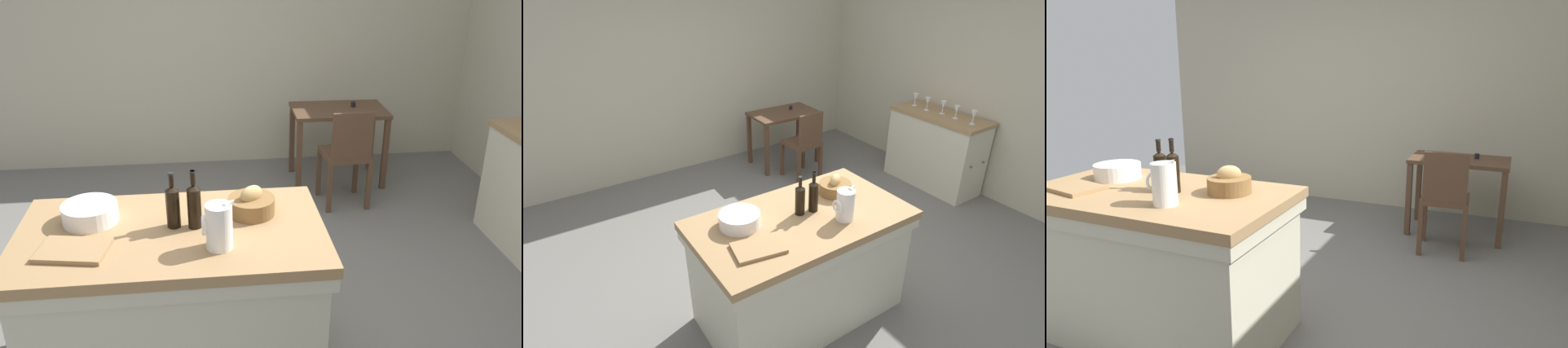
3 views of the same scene
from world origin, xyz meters
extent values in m
plane|color=#66635E|center=(0.00, 0.00, 0.00)|extent=(6.76, 6.76, 0.00)
cube|color=#B2AA93|center=(0.00, 2.60, 1.30)|extent=(5.32, 0.12, 2.60)
cube|color=#99754C|center=(-0.47, -0.57, 0.88)|extent=(1.59, 0.89, 0.06)
cube|color=beige|center=(-0.47, -0.57, 0.81)|extent=(1.57, 0.87, 0.08)
cube|color=beige|center=(-0.47, -0.57, 0.42)|extent=(1.51, 0.81, 0.85)
cube|color=#513826|center=(1.04, 1.91, 0.73)|extent=(0.91, 0.58, 0.04)
cube|color=#513826|center=(0.61, 1.68, 0.36)|extent=(0.05, 0.05, 0.71)
cube|color=#513826|center=(1.44, 1.66, 0.36)|extent=(0.05, 0.05, 0.71)
cube|color=#513826|center=(0.63, 2.17, 0.36)|extent=(0.05, 0.05, 0.71)
cube|color=#513826|center=(1.46, 2.15, 0.36)|extent=(0.05, 0.05, 0.71)
cylinder|color=black|center=(1.19, 1.96, 0.77)|extent=(0.04, 0.04, 0.05)
cube|color=#513826|center=(0.98, 1.41, 0.48)|extent=(0.42, 0.42, 0.04)
cube|color=#513826|center=(0.99, 1.23, 0.71)|extent=(0.36, 0.05, 0.42)
cube|color=#513826|center=(1.15, 1.60, 0.23)|extent=(0.04, 0.04, 0.46)
cube|color=#513826|center=(0.79, 1.58, 0.23)|extent=(0.04, 0.04, 0.46)
cube|color=#513826|center=(1.17, 1.24, 0.23)|extent=(0.04, 0.04, 0.46)
cube|color=#513826|center=(0.81, 1.22, 0.23)|extent=(0.04, 0.04, 0.46)
cylinder|color=white|center=(-0.23, -0.77, 1.02)|extent=(0.13, 0.13, 0.23)
cone|color=white|center=(-0.17, -0.77, 1.15)|extent=(0.07, 0.04, 0.06)
torus|color=white|center=(-0.30, -0.77, 1.03)|extent=(0.02, 0.10, 0.10)
cylinder|color=white|center=(-0.89, -0.42, 0.96)|extent=(0.29, 0.29, 0.10)
cylinder|color=brown|center=(-0.04, -0.43, 0.95)|extent=(0.25, 0.25, 0.09)
ellipsoid|color=tan|center=(-0.04, -0.43, 1.02)|extent=(0.16, 0.14, 0.10)
cube|color=#99754C|center=(-0.93, -0.73, 0.92)|extent=(0.36, 0.28, 0.02)
cylinder|color=black|center=(-0.35, -0.55, 1.01)|extent=(0.07, 0.07, 0.22)
cone|color=black|center=(-0.35, -0.55, 1.14)|extent=(0.07, 0.07, 0.03)
cylinder|color=black|center=(-0.35, -0.55, 1.19)|extent=(0.03, 0.03, 0.08)
cylinder|color=black|center=(-0.35, -0.55, 1.22)|extent=(0.03, 0.03, 0.01)
cylinder|color=black|center=(-0.46, -0.53, 1.01)|extent=(0.07, 0.07, 0.21)
cone|color=black|center=(-0.46, -0.53, 1.13)|extent=(0.07, 0.07, 0.02)
cylinder|color=black|center=(-0.46, -0.53, 1.17)|extent=(0.03, 0.03, 0.07)
cylinder|color=black|center=(-0.46, -0.53, 1.20)|extent=(0.03, 0.03, 0.01)
camera|label=1|loc=(-0.29, -3.07, 2.31)|focal=37.86mm
camera|label=2|loc=(-1.99, -2.62, 2.53)|focal=28.60mm
camera|label=3|loc=(1.38, -2.65, 1.65)|focal=31.99mm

